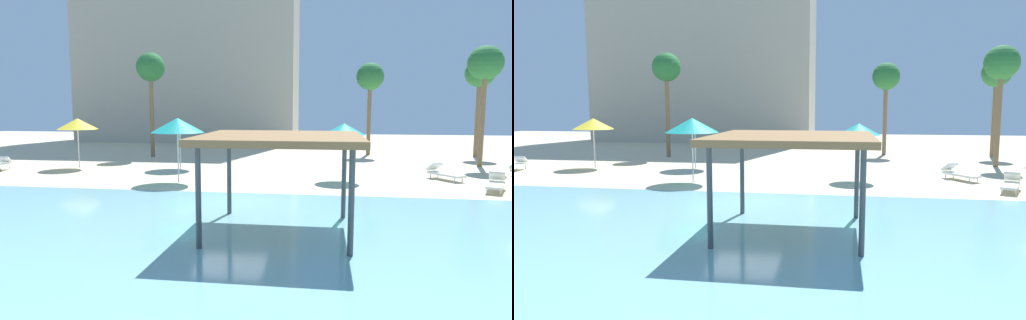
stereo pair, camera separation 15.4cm
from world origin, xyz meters
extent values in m
plane|color=beige|center=(0.00, 0.00, 0.00)|extent=(80.00, 80.00, 0.00)
cube|color=#7AB7C1|center=(0.00, -5.25, 0.02)|extent=(44.00, 13.50, 0.04)
cylinder|color=#42474C|center=(0.36, -1.90, 1.26)|extent=(0.14, 0.14, 2.51)
cylinder|color=#42474C|center=(3.94, -1.90, 1.26)|extent=(0.14, 0.14, 2.51)
cylinder|color=#42474C|center=(0.36, -5.48, 1.26)|extent=(0.14, 0.14, 2.51)
cylinder|color=#42474C|center=(3.94, -5.48, 1.26)|extent=(0.14, 0.14, 2.51)
cube|color=olive|center=(2.15, -3.69, 2.60)|extent=(4.28, 4.28, 0.18)
cylinder|color=silver|center=(4.26, 5.41, 1.06)|extent=(0.06, 0.06, 2.13)
cone|color=teal|center=(4.26, 5.41, 2.40)|extent=(1.95, 1.95, 0.54)
cylinder|color=silver|center=(-3.19, 3.76, 1.13)|extent=(0.06, 0.06, 2.27)
cone|color=teal|center=(-3.19, 3.76, 2.60)|extent=(2.40, 2.40, 0.66)
cylinder|color=silver|center=(-10.18, 7.48, 1.08)|extent=(0.06, 0.06, 2.17)
cone|color=yellow|center=(-10.18, 7.48, 2.47)|extent=(2.19, 2.19, 0.60)
cylinder|color=silver|center=(-4.48, 8.01, 1.03)|extent=(0.06, 0.06, 2.06)
cone|color=blue|center=(-4.48, 8.01, 2.38)|extent=(2.33, 2.33, 0.64)
cylinder|color=white|center=(-13.65, 6.33, 0.11)|extent=(0.05, 0.05, 0.22)
cylinder|color=white|center=(-14.11, 6.22, 0.11)|extent=(0.05, 0.05, 0.22)
cube|color=white|center=(-13.72, 5.57, 0.27)|extent=(0.98, 1.89, 0.10)
cube|color=white|center=(-13.88, 6.30, 0.55)|extent=(0.70, 0.63, 0.40)
cylinder|color=white|center=(10.17, 2.69, 0.11)|extent=(0.05, 0.05, 0.22)
cylinder|color=white|center=(9.73, 2.88, 0.11)|extent=(0.05, 0.05, 0.22)
cylinder|color=white|center=(10.75, 4.01, 0.11)|extent=(0.05, 0.05, 0.22)
cylinder|color=white|center=(10.31, 4.20, 0.11)|extent=(0.05, 0.05, 0.22)
cube|color=white|center=(10.24, 3.45, 0.27)|extent=(1.27, 1.89, 0.10)
cube|color=white|center=(10.54, 4.13, 0.55)|extent=(0.75, 0.71, 0.40)
cylinder|color=white|center=(9.63, 5.67, 0.11)|extent=(0.05, 0.05, 0.22)
cylinder|color=white|center=(9.22, 5.42, 0.11)|extent=(0.05, 0.05, 0.22)
cylinder|color=white|center=(8.87, 6.89, 0.11)|extent=(0.05, 0.05, 0.22)
cylinder|color=white|center=(8.46, 6.64, 0.11)|extent=(0.05, 0.05, 0.22)
cube|color=white|center=(9.04, 6.16, 0.27)|extent=(1.46, 1.85, 0.10)
cube|color=white|center=(8.65, 6.79, 0.55)|extent=(0.78, 0.75, 0.40)
cylinder|color=brown|center=(6.51, 16.84, 2.57)|extent=(0.28, 0.28, 5.15)
sphere|color=#286B33|center=(6.51, 16.84, 5.50)|extent=(1.90, 1.90, 1.90)
cylinder|color=brown|center=(12.24, 11.44, 2.76)|extent=(0.28, 0.28, 5.51)
sphere|color=#286B33|center=(12.24, 11.44, 5.86)|extent=(1.90, 1.90, 1.90)
cylinder|color=brown|center=(13.63, 16.57, 2.64)|extent=(0.28, 0.28, 5.29)
sphere|color=#286B33|center=(13.63, 16.57, 5.64)|extent=(1.90, 1.90, 1.90)
cylinder|color=brown|center=(-8.10, 13.20, 2.84)|extent=(0.28, 0.28, 5.67)
sphere|color=#286B33|center=(-8.10, 13.20, 6.02)|extent=(1.90, 1.90, 1.90)
cube|color=#B2A893|center=(-9.86, 29.09, 10.95)|extent=(21.01, 9.77, 21.90)
camera|label=1|loc=(3.26, -15.63, 3.47)|focal=31.39mm
camera|label=2|loc=(3.41, -15.61, 3.47)|focal=31.39mm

